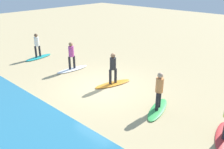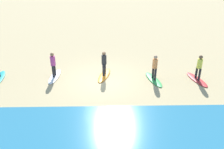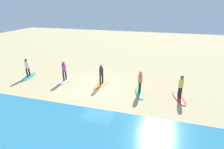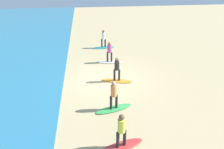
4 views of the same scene
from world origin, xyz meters
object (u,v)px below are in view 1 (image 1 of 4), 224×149
at_px(surfer_green, 159,88).
at_px(surfboard_orange, 113,84).
at_px(surfer_white, 71,54).
at_px(surfboard_red, 224,137).
at_px(surfer_teal, 37,44).
at_px(surfboard_white, 72,69).
at_px(surfboard_teal, 39,57).
at_px(surfer_orange, 113,66).
at_px(surfboard_green, 158,109).

relative_size(surfer_green, surfboard_orange, 0.78).
distance_m(surfboard_orange, surfer_white, 3.41).
xyz_separation_m(surfboard_red, surfer_teal, (12.80, -0.44, 0.99)).
height_order(surfboard_white, surfboard_teal, same).
bearing_deg(surfer_orange, surfer_white, 1.93).
bearing_deg(surfboard_white, surfer_orange, 98.10).
relative_size(surfboard_orange, surfer_teal, 1.28).
distance_m(surfboard_red, surfboard_orange, 6.00).
distance_m(surfboard_green, surfer_green, 0.99).
bearing_deg(surfboard_red, surfer_white, -110.55).
height_order(surfboard_orange, surfer_white, surfer_white).
bearing_deg(surfer_white, surfboard_red, 176.33).
relative_size(surfboard_red, surfboard_orange, 1.00).
xyz_separation_m(surfboard_white, surfer_white, (0.00, -0.00, 0.99)).
distance_m(surfboard_red, surfer_orange, 6.08).
distance_m(surfboard_white, surfer_teal, 3.71).
height_order(surfer_orange, surfboard_teal, surfer_orange).
bearing_deg(surfer_teal, surfer_green, 177.80).
bearing_deg(surfer_teal, surfboard_green, 177.80).
distance_m(surfboard_orange, surfboard_teal, 6.84).
distance_m(surfboard_green, surfboard_white, 6.46).
bearing_deg(surfboard_white, surfboard_orange, 98.10).
distance_m(surfboard_green, surfer_teal, 10.07).
bearing_deg(surfboard_green, surfboard_white, -110.95).
distance_m(surfer_orange, surfer_teal, 6.84).
xyz_separation_m(surfboard_orange, surfer_teal, (6.83, 0.26, 0.99)).
relative_size(surfer_orange, surfer_white, 1.00).
bearing_deg(surfboard_orange, surfboard_white, -72.18).
height_order(surfer_green, surfer_orange, same).
height_order(surfboard_green, surfboard_teal, same).
relative_size(surfer_green, surfer_orange, 1.00).
height_order(surfboard_green, surfer_orange, surfer_orange).
relative_size(surfer_green, surfer_white, 1.00).
height_order(surfboard_red, surfer_teal, surfer_teal).
xyz_separation_m(surfboard_green, surfboard_teal, (10.01, -0.38, 0.00)).
height_order(surfboard_orange, surfboard_teal, same).
bearing_deg(surfer_white, surfer_green, 175.29).
height_order(surfboard_green, surfboard_white, same).
relative_size(surfer_green, surfer_teal, 1.00).
relative_size(surfboard_orange, surfboard_white, 1.00).
bearing_deg(surfer_green, surfboard_teal, -2.20).
xyz_separation_m(surfer_white, surfboard_teal, (3.57, 0.15, -0.99)).
relative_size(surfboard_red, surfer_white, 1.28).
bearing_deg(surfboard_orange, surfer_green, 94.50).
bearing_deg(surfer_green, surfboard_white, -4.71).
bearing_deg(surfer_orange, surfboard_teal, 2.15).
bearing_deg(surfer_white, surfboard_white, 90.00).
bearing_deg(surfer_teal, surfboard_white, -177.65).
distance_m(surfer_green, surfer_orange, 3.24).
distance_m(surfer_orange, surfboard_white, 3.41).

